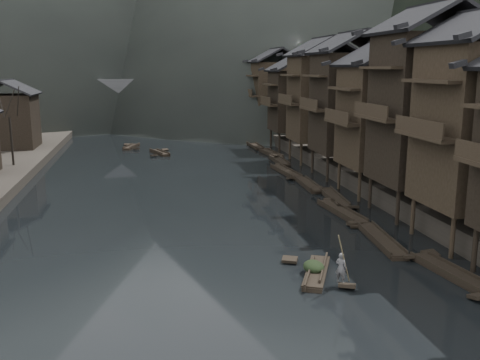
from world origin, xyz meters
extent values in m
plane|color=black|center=(0.00, 0.00, 0.00)|extent=(300.00, 300.00, 0.00)
cube|color=#2D2823|center=(35.00, 40.00, 0.90)|extent=(40.00, 200.00, 1.80)
cylinder|color=black|center=(14.20, -5.60, 1.30)|extent=(0.30, 0.30, 2.90)
cylinder|color=black|center=(14.20, -3.40, 1.30)|extent=(0.30, 0.30, 2.90)
cylinder|color=black|center=(14.20, 1.40, 1.30)|extent=(0.30, 0.30, 2.90)
cylinder|color=black|center=(16.95, 1.40, 1.30)|extent=(0.30, 0.30, 2.90)
cube|color=black|center=(13.30, -1.00, 7.08)|extent=(1.20, 5.70, 0.25)
cylinder|color=black|center=(14.20, 3.60, 1.30)|extent=(0.30, 0.30, 2.90)
cylinder|color=black|center=(14.20, 8.40, 1.30)|extent=(0.30, 0.30, 2.90)
cylinder|color=black|center=(16.95, 3.60, 1.30)|extent=(0.30, 0.30, 2.90)
cylinder|color=black|center=(16.95, 8.40, 1.30)|extent=(0.30, 0.30, 2.90)
cube|color=black|center=(17.30, 6.00, 8.08)|extent=(7.00, 6.00, 10.96)
cube|color=black|center=(13.30, 6.00, 7.53)|extent=(1.20, 5.70, 0.25)
cylinder|color=black|center=(14.20, 10.60, 1.30)|extent=(0.30, 0.30, 2.90)
cylinder|color=black|center=(14.20, 15.40, 1.30)|extent=(0.30, 0.30, 2.90)
cylinder|color=black|center=(16.95, 10.60, 1.30)|extent=(0.30, 0.30, 2.90)
cylinder|color=black|center=(16.95, 15.40, 1.30)|extent=(0.30, 0.30, 2.90)
cube|color=black|center=(17.30, 13.00, 6.94)|extent=(7.00, 6.00, 8.68)
cube|color=black|center=(13.30, 13.00, 6.51)|extent=(1.20, 5.70, 0.25)
cylinder|color=black|center=(14.20, 18.60, 1.30)|extent=(0.30, 0.30, 2.90)
cylinder|color=black|center=(14.20, 23.40, 1.30)|extent=(0.30, 0.30, 2.90)
cylinder|color=black|center=(16.95, 18.60, 1.30)|extent=(0.30, 0.30, 2.90)
cylinder|color=black|center=(16.95, 23.40, 1.30)|extent=(0.30, 0.30, 2.90)
cube|color=black|center=(17.30, 21.00, 7.56)|extent=(7.00, 6.00, 9.91)
cube|color=black|center=(13.30, 21.00, 7.06)|extent=(1.20, 5.70, 0.25)
cylinder|color=black|center=(14.20, 27.60, 1.30)|extent=(0.30, 0.30, 2.90)
cylinder|color=black|center=(14.20, 32.40, 1.30)|extent=(0.30, 0.30, 2.90)
cylinder|color=black|center=(16.95, 27.60, 1.30)|extent=(0.30, 0.30, 2.90)
cylinder|color=black|center=(16.95, 32.40, 1.30)|extent=(0.30, 0.30, 2.90)
cube|color=black|center=(17.30, 30.00, 7.51)|extent=(7.00, 6.00, 9.82)
cube|color=black|center=(13.30, 30.00, 7.02)|extent=(1.20, 5.70, 0.25)
cylinder|color=black|center=(14.20, 37.60, 1.30)|extent=(0.30, 0.30, 2.90)
cylinder|color=black|center=(14.20, 42.40, 1.30)|extent=(0.30, 0.30, 2.90)
cylinder|color=black|center=(16.95, 37.60, 1.30)|extent=(0.30, 0.30, 2.90)
cylinder|color=black|center=(16.95, 42.40, 1.30)|extent=(0.30, 0.30, 2.90)
cube|color=black|center=(17.30, 40.00, 6.62)|extent=(7.00, 6.00, 8.04)
cube|color=black|center=(13.30, 40.00, 6.22)|extent=(1.20, 5.70, 0.25)
cylinder|color=black|center=(14.20, 49.60, 1.30)|extent=(0.30, 0.30, 2.90)
cylinder|color=black|center=(14.20, 54.40, 1.30)|extent=(0.30, 0.30, 2.90)
cylinder|color=black|center=(16.95, 49.60, 1.30)|extent=(0.30, 0.30, 2.90)
cylinder|color=black|center=(16.95, 54.40, 1.30)|extent=(0.30, 0.30, 2.90)
cube|color=black|center=(17.30, 52.00, 7.24)|extent=(7.00, 6.00, 9.29)
cube|color=black|center=(13.30, 52.00, 6.78)|extent=(1.20, 5.70, 0.25)
cube|color=black|center=(-20.50, 42.00, 4.60)|extent=(6.50, 6.50, 6.80)
cylinder|color=black|center=(-17.00, 28.56, 3.75)|extent=(0.24, 0.24, 5.11)
cube|color=black|center=(12.66, -6.07, 0.15)|extent=(1.91, 6.38, 0.30)
cube|color=black|center=(12.66, -6.07, 0.33)|extent=(1.94, 6.26, 0.10)
cube|color=black|center=(13.05, -3.08, 0.29)|extent=(1.03, 0.89, 0.33)
cube|color=black|center=(12.27, -9.06, 0.29)|extent=(1.03, 0.89, 0.33)
cube|color=black|center=(11.34, 0.15, 0.15)|extent=(1.74, 7.12, 0.30)
cube|color=black|center=(11.34, 0.15, 0.33)|extent=(1.78, 6.98, 0.10)
cube|color=black|center=(11.03, 3.52, 0.29)|extent=(1.01, 0.95, 0.35)
cube|color=black|center=(11.65, -3.22, 0.29)|extent=(1.01, 0.95, 0.35)
cube|color=black|center=(11.29, 7.05, 0.15)|extent=(1.72, 7.05, 0.30)
cube|color=black|center=(11.29, 7.05, 0.33)|extent=(1.76, 6.92, 0.10)
cube|color=black|center=(11.59, 10.39, 0.29)|extent=(1.01, 0.94, 0.35)
cube|color=black|center=(10.99, 3.71, 0.29)|extent=(1.01, 0.94, 0.35)
cube|color=black|center=(12.32, 11.54, 0.15)|extent=(1.75, 7.07, 0.30)
cube|color=black|center=(12.32, 11.54, 0.33)|extent=(1.79, 6.94, 0.10)
cube|color=black|center=(12.01, 14.89, 0.29)|extent=(1.01, 0.94, 0.35)
cube|color=black|center=(12.64, 8.20, 0.29)|extent=(1.01, 0.94, 0.35)
cube|color=black|center=(11.71, 16.95, 0.15)|extent=(1.29, 6.30, 0.30)
cube|color=black|center=(11.71, 16.95, 0.33)|extent=(1.34, 6.17, 0.10)
cube|color=black|center=(11.61, 19.96, 0.29)|extent=(0.96, 0.80, 0.33)
cube|color=black|center=(11.80, 13.95, 0.29)|extent=(0.96, 0.80, 0.33)
cube|color=black|center=(11.30, 23.62, 0.15)|extent=(1.75, 7.45, 0.30)
cube|color=black|center=(11.30, 23.62, 0.33)|extent=(1.79, 7.31, 0.10)
cube|color=black|center=(11.62, 27.15, 0.29)|extent=(1.01, 0.98, 0.36)
cube|color=black|center=(10.99, 20.09, 0.29)|extent=(1.01, 0.98, 0.36)
cube|color=black|center=(12.27, 30.19, 0.15)|extent=(1.14, 6.26, 0.30)
cube|color=black|center=(12.27, 30.19, 0.33)|extent=(1.19, 6.14, 0.10)
cube|color=black|center=(12.26, 33.19, 0.29)|extent=(0.94, 0.78, 0.33)
cube|color=black|center=(12.29, 27.19, 0.29)|extent=(0.94, 0.78, 0.33)
cube|color=black|center=(12.58, 35.55, 0.15)|extent=(1.77, 6.98, 0.30)
cube|color=black|center=(12.58, 35.55, 0.33)|extent=(1.81, 6.84, 0.10)
cube|color=black|center=(12.90, 38.85, 0.29)|extent=(1.01, 0.93, 0.35)
cube|color=black|center=(12.25, 32.25, 0.29)|extent=(1.01, 0.93, 0.35)
cube|color=black|center=(11.97, 42.86, 0.15)|extent=(1.31, 6.65, 0.30)
cube|color=black|center=(11.97, 42.86, 0.33)|extent=(1.36, 6.52, 0.10)
cube|color=black|center=(12.07, 46.04, 0.29)|extent=(0.96, 0.84, 0.34)
cube|color=black|center=(11.86, 39.68, 0.29)|extent=(0.96, 0.84, 0.34)
cube|color=black|center=(11.97, 47.90, 0.15)|extent=(1.49, 6.41, 0.30)
cube|color=black|center=(11.97, 47.90, 0.33)|extent=(1.54, 6.29, 0.10)
cube|color=black|center=(11.78, 50.94, 0.29)|extent=(0.98, 0.84, 0.33)
cube|color=black|center=(12.16, 44.85, 0.29)|extent=(0.98, 0.84, 0.33)
cube|color=black|center=(-1.60, 38.99, 0.15)|extent=(2.60, 4.88, 0.30)
cube|color=black|center=(-1.60, 38.99, 0.33)|extent=(2.61, 4.80, 0.10)
cube|color=black|center=(-0.80, 41.17, 0.29)|extent=(1.01, 0.86, 0.30)
cube|color=black|center=(-2.40, 36.81, 0.29)|extent=(1.01, 0.86, 0.30)
cube|color=black|center=(-5.32, 45.02, 0.15)|extent=(2.37, 4.74, 0.30)
cube|color=black|center=(-5.32, 45.02, 0.33)|extent=(2.39, 4.66, 0.10)
cube|color=black|center=(-6.00, 47.15, 0.29)|extent=(0.99, 0.81, 0.29)
cube|color=black|center=(-4.64, 42.89, 0.29)|extent=(0.99, 0.81, 0.29)
cube|color=#4C4C4F|center=(0.00, 72.00, 7.20)|extent=(40.00, 6.00, 1.60)
cube|color=#4C4C4F|center=(0.00, 69.30, 8.50)|extent=(40.00, 0.50, 1.00)
cube|color=#4C4C4F|center=(0.00, 74.70, 8.50)|extent=(40.00, 0.50, 1.00)
cube|color=#4C4C4F|center=(-14.00, 72.00, 3.20)|extent=(3.20, 6.00, 6.40)
cube|color=#4C4C4F|center=(-4.50, 72.00, 3.20)|extent=(3.20, 6.00, 6.40)
cube|color=#4C4C4F|center=(4.50, 72.00, 3.20)|extent=(3.20, 6.00, 6.40)
cube|color=#4C4C4F|center=(14.00, 72.00, 3.20)|extent=(3.20, 6.00, 6.40)
cube|color=black|center=(5.42, -4.55, 0.15)|extent=(2.90, 4.78, 0.30)
cube|color=black|center=(5.42, -4.55, 0.33)|extent=(2.91, 4.71, 0.10)
cube|color=black|center=(4.49, -2.47, 0.29)|extent=(1.05, 0.91, 0.30)
cube|color=black|center=(6.36, -6.64, 0.29)|extent=(1.05, 0.91, 0.30)
ellipsoid|color=black|center=(5.33, -4.34, 0.78)|extent=(1.14, 1.49, 0.68)
imported|color=#5D5D60|center=(6.17, -6.21, 1.26)|extent=(0.71, 0.70, 1.64)
cylinder|color=#8C7A51|center=(6.37, -6.21, 3.87)|extent=(1.50, 1.64, 3.57)
camera|label=1|loc=(-3.67, -30.93, 11.23)|focal=40.00mm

